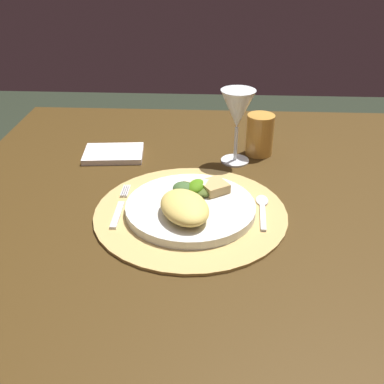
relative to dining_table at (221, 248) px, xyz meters
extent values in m
cube|color=#3E2A0F|center=(0.00, 0.00, 0.13)|extent=(1.14, 0.98, 0.03)
cylinder|color=#3A250A|center=(-0.49, 0.41, -0.25)|extent=(0.07, 0.07, 0.73)
cylinder|color=#402A10|center=(0.49, 0.41, -0.25)|extent=(0.07, 0.07, 0.73)
cylinder|color=tan|center=(-0.06, -0.09, 0.15)|extent=(0.37, 0.37, 0.01)
cylinder|color=silver|center=(-0.06, -0.09, 0.16)|extent=(0.25, 0.25, 0.02)
ellipsoid|color=#DCBE5C|center=(-0.07, -0.13, 0.19)|extent=(0.12, 0.14, 0.04)
ellipsoid|color=#3D5D2D|center=(-0.08, -0.05, 0.18)|extent=(0.04, 0.04, 0.02)
ellipsoid|color=#45581F|center=(-0.03, -0.05, 0.17)|extent=(0.07, 0.07, 0.01)
ellipsoid|color=#457A12|center=(-0.05, -0.04, 0.18)|extent=(0.05, 0.06, 0.02)
cube|color=beige|center=(-0.07, -0.03, 0.19)|extent=(0.03, 0.02, 0.01)
cube|color=beige|center=(-0.04, -0.04, 0.19)|extent=(0.02, 0.03, 0.00)
cube|color=tan|center=(-0.02, -0.04, 0.18)|extent=(0.07, 0.07, 0.02)
cube|color=silver|center=(-0.20, -0.11, 0.15)|extent=(0.01, 0.09, 0.00)
cube|color=silver|center=(-0.21, -0.02, 0.15)|extent=(0.00, 0.05, 0.00)
cube|color=silver|center=(-0.20, -0.02, 0.15)|extent=(0.00, 0.05, 0.00)
cube|color=silver|center=(-0.20, -0.02, 0.15)|extent=(0.00, 0.05, 0.00)
cube|color=silver|center=(-0.19, -0.02, 0.15)|extent=(0.00, 0.05, 0.00)
cube|color=silver|center=(0.07, -0.11, 0.15)|extent=(0.01, 0.09, 0.00)
ellipsoid|color=silver|center=(0.07, -0.04, 0.15)|extent=(0.02, 0.04, 0.01)
cube|color=white|center=(-0.26, 0.16, 0.15)|extent=(0.15, 0.11, 0.01)
cylinder|color=silver|center=(0.03, 0.14, 0.15)|extent=(0.07, 0.07, 0.00)
cylinder|color=silver|center=(0.03, 0.14, 0.19)|extent=(0.01, 0.01, 0.08)
cone|color=silver|center=(0.03, 0.14, 0.27)|extent=(0.08, 0.08, 0.09)
cylinder|color=gold|center=(0.08, 0.19, 0.19)|extent=(0.06, 0.06, 0.10)
camera|label=1|loc=(-0.02, -0.83, 0.62)|focal=43.24mm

